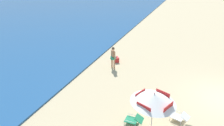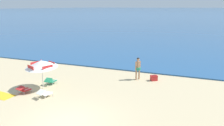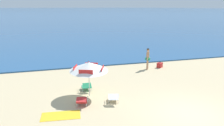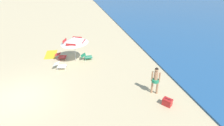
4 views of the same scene
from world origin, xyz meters
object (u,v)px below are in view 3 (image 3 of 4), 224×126
at_px(cooler_box, 160,65).
at_px(person_standing_near_shore, 148,57).
at_px(beach_towel, 61,116).
at_px(lounge_chair_facing_sea, 82,100).
at_px(beach_umbrella_striped_main, 89,66).
at_px(lounge_chair_under_umbrella, 113,97).
at_px(lounge_chair_beside_umbrella, 86,86).

bearing_deg(cooler_box, person_standing_near_shore, -170.78).
bearing_deg(cooler_box, beach_towel, -143.10).
xyz_separation_m(lounge_chair_facing_sea, cooler_box, (7.35, 5.53, -0.08)).
relative_size(beach_umbrella_striped_main, lounge_chair_facing_sea, 2.41).
bearing_deg(lounge_chair_facing_sea, beach_umbrella_striped_main, 62.21).
height_order(lounge_chair_under_umbrella, cooler_box, lounge_chair_under_umbrella).
xyz_separation_m(lounge_chair_under_umbrella, cooler_box, (5.69, 5.61, -0.07)).
xyz_separation_m(lounge_chair_under_umbrella, person_standing_near_shore, (4.47, 5.41, 0.72)).
height_order(lounge_chair_beside_umbrella, lounge_chair_facing_sea, lounge_chair_beside_umbrella).
xyz_separation_m(lounge_chair_beside_umbrella, person_standing_near_shore, (5.55, 3.32, 0.72)).
distance_m(lounge_chair_under_umbrella, cooler_box, 7.99).
bearing_deg(lounge_chair_under_umbrella, person_standing_near_shore, 50.41).
height_order(beach_umbrella_striped_main, cooler_box, beach_umbrella_striped_main).
height_order(cooler_box, beach_towel, cooler_box).
relative_size(cooler_box, beach_towel, 0.34).
bearing_deg(lounge_chair_beside_umbrella, beach_umbrella_striped_main, -88.67).
bearing_deg(lounge_chair_under_umbrella, beach_towel, -164.83).
height_order(lounge_chair_beside_umbrella, person_standing_near_shore, person_standing_near_shore).
bearing_deg(beach_umbrella_striped_main, lounge_chair_facing_sea, -117.79).
distance_m(person_standing_near_shore, cooler_box, 1.46).
distance_m(beach_umbrella_striped_main, cooler_box, 8.19).
relative_size(lounge_chair_facing_sea, cooler_box, 1.59).
bearing_deg(beach_towel, person_standing_near_shore, 40.35).
bearing_deg(lounge_chair_beside_umbrella, person_standing_near_shore, 30.86).
xyz_separation_m(lounge_chair_facing_sea, person_standing_near_shore, (6.14, 5.33, 0.72)).
relative_size(beach_umbrella_striped_main, beach_towel, 1.29).
distance_m(lounge_chair_under_umbrella, person_standing_near_shore, 7.06).
bearing_deg(beach_towel, lounge_chair_under_umbrella, 15.17).
distance_m(cooler_box, beach_towel, 10.60).
height_order(lounge_chair_beside_umbrella, beach_towel, lounge_chair_beside_umbrella).
bearing_deg(lounge_chair_under_umbrella, lounge_chair_beside_umbrella, 117.17).
bearing_deg(beach_towel, lounge_chair_facing_sea, 36.54).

